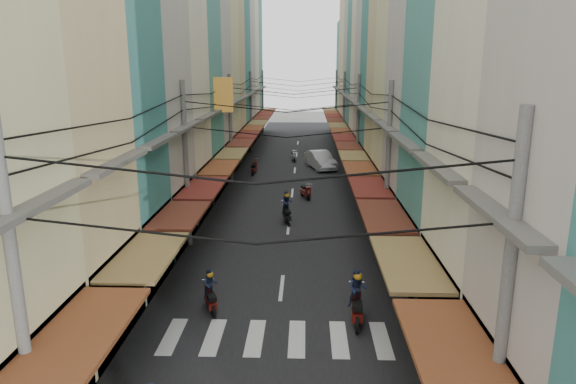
% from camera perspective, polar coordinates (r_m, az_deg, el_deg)
% --- Properties ---
extents(ground, '(160.00, 160.00, 0.00)m').
position_cam_1_polar(ground, '(23.20, -0.47, -8.56)').
color(ground, '#63635E').
rests_on(ground, ground).
extents(road, '(10.00, 80.00, 0.02)m').
position_cam_1_polar(road, '(42.36, 0.70, 1.87)').
color(road, black).
rests_on(road, ground).
extents(sidewalk_left, '(3.00, 80.00, 0.06)m').
position_cam_1_polar(sidewalk_left, '(42.99, -8.00, 1.94)').
color(sidewalk_left, slate).
rests_on(sidewalk_left, ground).
extents(sidewalk_right, '(3.00, 80.00, 0.06)m').
position_cam_1_polar(sidewalk_right, '(42.71, 9.45, 1.81)').
color(sidewalk_right, slate).
rests_on(sidewalk_right, ground).
extents(crosswalk, '(7.55, 2.40, 0.01)m').
position_cam_1_polar(crosswalk, '(17.80, -1.34, -15.90)').
color(crosswalk, silver).
rests_on(crosswalk, ground).
extents(building_row_left, '(7.80, 67.67, 23.70)m').
position_cam_1_polar(building_row_left, '(39.00, -11.52, 15.01)').
color(building_row_left, '#BAB2AA').
rests_on(building_row_left, ground).
extents(building_row_right, '(7.80, 68.98, 22.59)m').
position_cam_1_polar(building_row_right, '(38.49, 12.87, 14.41)').
color(building_row_right, teal).
rests_on(building_row_right, ground).
extents(utility_poles, '(10.20, 66.13, 8.20)m').
position_cam_1_polar(utility_poles, '(36.50, 0.54, 10.36)').
color(utility_poles, slate).
rests_on(utility_poles, ground).
extents(white_car, '(5.83, 3.63, 1.92)m').
position_cam_1_polar(white_car, '(45.27, 3.60, 2.62)').
color(white_car, silver).
rests_on(white_car, ground).
extents(bicycle, '(1.65, 0.79, 1.09)m').
position_cam_1_polar(bicycle, '(25.30, 16.70, -7.22)').
color(bicycle, black).
rests_on(bicycle, ground).
extents(moving_scooters, '(6.59, 33.16, 1.98)m').
position_cam_1_polar(moving_scooters, '(28.73, 0.14, -2.92)').
color(moving_scooters, black).
rests_on(moving_scooters, ground).
extents(parked_scooters, '(13.10, 14.13, 1.01)m').
position_cam_1_polar(parked_scooters, '(19.26, 12.76, -12.32)').
color(parked_scooters, black).
rests_on(parked_scooters, ground).
extents(pedestrians, '(11.76, 26.55, 2.22)m').
position_cam_1_polar(pedestrians, '(25.27, -10.69, -4.35)').
color(pedestrians, '#27212C').
rests_on(pedestrians, ground).
extents(market_umbrella, '(2.39, 2.39, 2.52)m').
position_cam_1_polar(market_umbrella, '(22.47, 15.94, -3.85)').
color(market_umbrella, '#B2B2B7').
rests_on(market_umbrella, ground).
extents(traffic_sign, '(0.10, 0.65, 2.98)m').
position_cam_1_polar(traffic_sign, '(23.52, 11.34, -2.88)').
color(traffic_sign, slate).
rests_on(traffic_sign, ground).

